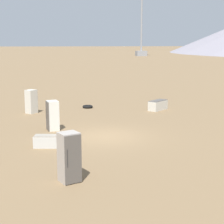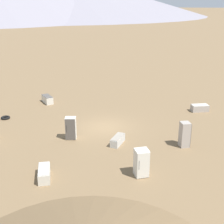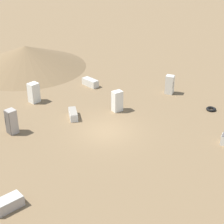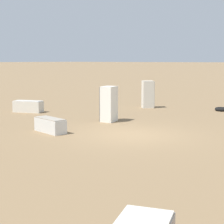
{
  "view_description": "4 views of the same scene",
  "coord_description": "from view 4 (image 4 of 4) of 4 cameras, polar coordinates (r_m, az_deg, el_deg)",
  "views": [
    {
      "loc": [
        19.59,
        -3.11,
        5.04
      ],
      "look_at": [
        0.72,
        0.23,
        1.48
      ],
      "focal_mm": 60.0,
      "sensor_mm": 36.0,
      "label": 1
    },
    {
      "loc": [
        5.57,
        -23.51,
        9.98
      ],
      "look_at": [
        0.37,
        0.99,
        1.02
      ],
      "focal_mm": 50.0,
      "sensor_mm": 36.0,
      "label": 2
    },
    {
      "loc": [
        8.65,
        22.31,
        13.78
      ],
      "look_at": [
        -0.21,
        0.56,
        1.8
      ],
      "focal_mm": 60.0,
      "sensor_mm": 36.0,
      "label": 3
    },
    {
      "loc": [
        12.08,
        8.58,
        2.98
      ],
      "look_at": [
        1.13,
        -0.09,
        1.05
      ],
      "focal_mm": 60.0,
      "sensor_mm": 36.0,
      "label": 4
    }
  ],
  "objects": [
    {
      "name": "scrap_tire",
      "position": [
        23.1,
        16.38,
        0.41
      ],
      "size": [
        0.8,
        0.8,
        0.2
      ],
      "color": "black",
      "rests_on": "ground_plane"
    },
    {
      "name": "discarded_fridge_5",
      "position": [
        23.64,
        5.5,
        2.69
      ],
      "size": [
        0.93,
        0.93,
        1.7
      ],
      "rotation": [
        0.0,
        0.0,
        0.8
      ],
      "color": "beige",
      "rests_on": "ground_plane"
    },
    {
      "name": "discarded_fridge_6",
      "position": [
        22.14,
        -12.64,
        0.83
      ],
      "size": [
        1.25,
        1.8,
        0.67
      ],
      "rotation": [
        0.0,
        0.0,
        0.38
      ],
      "color": "beige",
      "rests_on": "ground_plane"
    },
    {
      "name": "ground_plane",
      "position": [
        15.11,
        2.95,
        -3.5
      ],
      "size": [
        1000.0,
        1000.0,
        0.0
      ],
      "primitive_type": "plane",
      "color": "brown"
    },
    {
      "name": "discarded_fridge_3",
      "position": [
        15.8,
        -9.39,
        -1.99
      ],
      "size": [
        0.86,
        1.71,
        0.6
      ],
      "rotation": [
        0.0,
        0.0,
        2.96
      ],
      "color": "silver",
      "rests_on": "ground_plane"
    },
    {
      "name": "discarded_fridge_1",
      "position": [
        18.24,
        -0.51,
        1.23
      ],
      "size": [
        0.88,
        0.77,
        1.73
      ],
      "rotation": [
        0.0,
        0.0,
        3.34
      ],
      "color": "silver",
      "rests_on": "ground_plane"
    }
  ]
}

